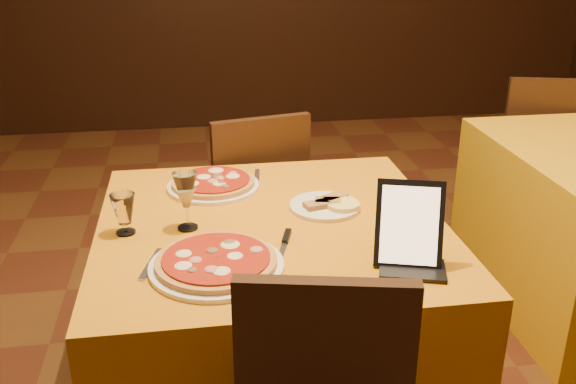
{
  "coord_description": "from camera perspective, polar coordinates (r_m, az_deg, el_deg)",
  "views": [
    {
      "loc": [
        -0.47,
        -1.93,
        1.63
      ],
      "look_at": [
        -0.19,
        -0.11,
        0.86
      ],
      "focal_mm": 40.0,
      "sensor_mm": 36.0,
      "label": 1
    }
  ],
  "objects": [
    {
      "name": "main_table",
      "position": [
        2.24,
        -1.37,
        -11.39
      ],
      "size": [
        1.1,
        1.1,
        0.75
      ],
      "primitive_type": "cube",
      "color": "#CA7C0C",
      "rests_on": "floor"
    },
    {
      "name": "chair_main_far",
      "position": [
        2.93,
        -3.49,
        -1.02
      ],
      "size": [
        0.55,
        0.55,
        0.91
      ],
      "primitive_type": null,
      "rotation": [
        0.0,
        0.0,
        3.36
      ],
      "color": "black",
      "rests_on": "floor"
    },
    {
      "name": "chair_side_far",
      "position": [
        3.85,
        20.77,
        3.38
      ],
      "size": [
        0.54,
        0.54,
        0.91
      ],
      "primitive_type": null,
      "rotation": [
        0.0,
        0.0,
        2.89
      ],
      "color": "black",
      "rests_on": "floor"
    },
    {
      "name": "pizza_near",
      "position": [
        1.79,
        -6.38,
        -6.32
      ],
      "size": [
        0.38,
        0.38,
        0.03
      ],
      "rotation": [
        0.0,
        0.0,
        -0.1
      ],
      "color": "white",
      "rests_on": "main_table"
    },
    {
      "name": "pizza_far",
      "position": [
        2.33,
        -6.66,
        0.7
      ],
      "size": [
        0.33,
        0.33,
        0.03
      ],
      "rotation": [
        0.0,
        0.0,
        -0.24
      ],
      "color": "white",
      "rests_on": "main_table"
    },
    {
      "name": "cutlet_dish",
      "position": [
        2.15,
        3.29,
        -1.13
      ],
      "size": [
        0.24,
        0.24,
        0.03
      ],
      "rotation": [
        0.0,
        0.0,
        -0.2
      ],
      "color": "white",
      "rests_on": "main_table"
    },
    {
      "name": "wine_glass",
      "position": [
        2.0,
        -9.04,
        -0.76
      ],
      "size": [
        0.09,
        0.09,
        0.19
      ],
      "primitive_type": null,
      "rotation": [
        0.0,
        0.0,
        0.23
      ],
      "color": "#E1DD80",
      "rests_on": "main_table"
    },
    {
      "name": "water_glass",
      "position": [
        2.02,
        -14.37,
        -1.91
      ],
      "size": [
        0.09,
        0.09,
        0.13
      ],
      "primitive_type": null,
      "rotation": [
        0.0,
        0.0,
        0.15
      ],
      "color": "silver",
      "rests_on": "main_table"
    },
    {
      "name": "tablet",
      "position": [
        1.79,
        10.73,
        -2.82
      ],
      "size": [
        0.21,
        0.15,
        0.23
      ],
      "primitive_type": "cube",
      "rotation": [
        -0.35,
        0.0,
        -0.29
      ],
      "color": "black",
      "rests_on": "main_table"
    },
    {
      "name": "knife",
      "position": [
        1.87,
        -0.51,
        -5.25
      ],
      "size": [
        0.07,
        0.19,
        0.01
      ],
      "primitive_type": "cube",
      "rotation": [
        0.0,
        0.0,
        1.27
      ],
      "color": "silver",
      "rests_on": "main_table"
    },
    {
      "name": "fork_near",
      "position": [
        1.84,
        -12.07,
        -6.29
      ],
      "size": [
        0.07,
        0.18,
        0.01
      ],
      "primitive_type": "cube",
      "rotation": [
        0.0,
        0.0,
        1.31
      ],
      "color": "silver",
      "rests_on": "main_table"
    },
    {
      "name": "fork_far",
      "position": [
        2.41,
        -2.77,
        1.35
      ],
      "size": [
        0.04,
        0.16,
        0.01
      ],
      "primitive_type": "cube",
      "rotation": [
        0.0,
        0.0,
        1.45
      ],
      "color": "silver",
      "rests_on": "main_table"
    }
  ]
}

